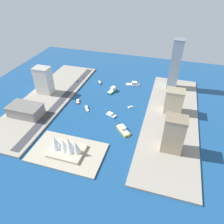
{
  "coord_description": "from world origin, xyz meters",
  "views": [
    {
      "loc": [
        -82.07,
        237.52,
        175.48
      ],
      "look_at": [
        -14.01,
        11.65,
        3.98
      ],
      "focal_mm": 33.29,
      "sensor_mm": 36.0,
      "label": 1
    }
  ],
  "objects_px": {
    "ferry_green_doubledeck": "(112,90)",
    "carpark_squat_concrete": "(26,110)",
    "catamaran_blue": "(111,115)",
    "sedan_silver": "(83,78)",
    "ferry_white_commuter": "(133,84)",
    "patrol_launch_navy": "(100,82)",
    "apartment_midrise_tan": "(173,134)",
    "hotel_broad_white": "(44,80)",
    "sailboat_small_white": "(130,107)",
    "yacht_sleek_gray": "(87,108)",
    "hatchback_blue": "(77,81)",
    "office_block_beige": "(174,101)",
    "opera_landmark": "(65,146)",
    "tower_tall_glass": "(175,65)",
    "tugboat_red": "(78,101)",
    "taxi_yellow_cab": "(45,115)",
    "traffic_light_waterfront": "(62,101)",
    "ferry_yellow_fast": "(123,130)"
  },
  "relations": [
    {
      "from": "ferry_green_doubledeck",
      "to": "carpark_squat_concrete",
      "type": "distance_m",
      "value": 137.17
    },
    {
      "from": "catamaran_blue",
      "to": "sedan_silver",
      "type": "bearing_deg",
      "value": -48.45
    },
    {
      "from": "ferry_white_commuter",
      "to": "patrol_launch_navy",
      "type": "height_order",
      "value": "ferry_white_commuter"
    },
    {
      "from": "apartment_midrise_tan",
      "to": "hotel_broad_white",
      "type": "relative_size",
      "value": 1.03
    },
    {
      "from": "sailboat_small_white",
      "to": "ferry_white_commuter",
      "type": "bearing_deg",
      "value": -81.51
    },
    {
      "from": "yacht_sleek_gray",
      "to": "hatchback_blue",
      "type": "xyz_separation_m",
      "value": [
        48.07,
        -70.89,
        2.26
      ]
    },
    {
      "from": "office_block_beige",
      "to": "opera_landmark",
      "type": "distance_m",
      "value": 157.01
    },
    {
      "from": "sailboat_small_white",
      "to": "opera_landmark",
      "type": "relative_size",
      "value": 0.31
    },
    {
      "from": "opera_landmark",
      "to": "tower_tall_glass",
      "type": "bearing_deg",
      "value": -119.06
    },
    {
      "from": "tugboat_red",
      "to": "hatchback_blue",
      "type": "relative_size",
      "value": 2.93
    },
    {
      "from": "patrol_launch_navy",
      "to": "taxi_yellow_cab",
      "type": "height_order",
      "value": "taxi_yellow_cab"
    },
    {
      "from": "office_block_beige",
      "to": "hatchback_blue",
      "type": "distance_m",
      "value": 174.3
    },
    {
      "from": "sedan_silver",
      "to": "ferry_white_commuter",
      "type": "bearing_deg",
      "value": -176.87
    },
    {
      "from": "tugboat_red",
      "to": "traffic_light_waterfront",
      "type": "xyz_separation_m",
      "value": [
        17.93,
        14.86,
        5.48
      ]
    },
    {
      "from": "ferry_white_commuter",
      "to": "sailboat_small_white",
      "type": "xyz_separation_m",
      "value": [
        -10.19,
        68.3,
        -1.5
      ]
    },
    {
      "from": "catamaran_blue",
      "to": "tower_tall_glass",
      "type": "xyz_separation_m",
      "value": [
        -75.29,
        -103.92,
        41.06
      ]
    },
    {
      "from": "office_block_beige",
      "to": "taxi_yellow_cab",
      "type": "xyz_separation_m",
      "value": [
        166.76,
        61.38,
        -16.48
      ]
    },
    {
      "from": "ferry_yellow_fast",
      "to": "carpark_squat_concrete",
      "type": "distance_m",
      "value": 137.4
    },
    {
      "from": "ferry_yellow_fast",
      "to": "tugboat_red",
      "type": "bearing_deg",
      "value": -28.67
    },
    {
      "from": "yacht_sleek_gray",
      "to": "traffic_light_waterfront",
      "type": "distance_m",
      "value": 38.75
    },
    {
      "from": "catamaran_blue",
      "to": "taxi_yellow_cab",
      "type": "height_order",
      "value": "catamaran_blue"
    },
    {
      "from": "ferry_white_commuter",
      "to": "taxi_yellow_cab",
      "type": "distance_m",
      "value": 159.04
    },
    {
      "from": "sailboat_small_white",
      "to": "hatchback_blue",
      "type": "distance_m",
      "value": 119.08
    },
    {
      "from": "sailboat_small_white",
      "to": "tower_tall_glass",
      "type": "xyz_separation_m",
      "value": [
        -53.15,
        -76.44,
        41.74
      ]
    },
    {
      "from": "apartment_midrise_tan",
      "to": "patrol_launch_navy",
      "type": "bearing_deg",
      "value": -44.67
    },
    {
      "from": "ferry_green_doubledeck",
      "to": "hatchback_blue",
      "type": "xyz_separation_m",
      "value": [
        69.67,
        -12.62,
        0.41
      ]
    },
    {
      "from": "apartment_midrise_tan",
      "to": "taxi_yellow_cab",
      "type": "relative_size",
      "value": 9.79
    },
    {
      "from": "tower_tall_glass",
      "to": "sedan_silver",
      "type": "distance_m",
      "value": 161.12
    },
    {
      "from": "sailboat_small_white",
      "to": "tugboat_red",
      "type": "height_order",
      "value": "sailboat_small_white"
    },
    {
      "from": "ferry_green_doubledeck",
      "to": "sedan_silver",
      "type": "height_order",
      "value": "ferry_green_doubledeck"
    },
    {
      "from": "patrol_launch_navy",
      "to": "hotel_broad_white",
      "type": "relative_size",
      "value": 0.27
    },
    {
      "from": "tugboat_red",
      "to": "sedan_silver",
      "type": "height_order",
      "value": "sedan_silver"
    },
    {
      "from": "patrol_launch_navy",
      "to": "taxi_yellow_cab",
      "type": "relative_size",
      "value": 2.61
    },
    {
      "from": "ferry_white_commuter",
      "to": "catamaran_blue",
      "type": "xyz_separation_m",
      "value": [
        11.94,
        95.78,
        -0.81
      ]
    },
    {
      "from": "hatchback_blue",
      "to": "sedan_silver",
      "type": "bearing_deg",
      "value": -112.71
    },
    {
      "from": "office_block_beige",
      "to": "sedan_silver",
      "type": "height_order",
      "value": "office_block_beige"
    },
    {
      "from": "hotel_broad_white",
      "to": "sedan_silver",
      "type": "bearing_deg",
      "value": -120.94
    },
    {
      "from": "apartment_midrise_tan",
      "to": "hatchback_blue",
      "type": "height_order",
      "value": "apartment_midrise_tan"
    },
    {
      "from": "office_block_beige",
      "to": "hatchback_blue",
      "type": "xyz_separation_m",
      "value": [
        167.64,
        -44.85,
        -16.41
      ]
    },
    {
      "from": "carpark_squat_concrete",
      "to": "taxi_yellow_cab",
      "type": "distance_m",
      "value": 27.83
    },
    {
      "from": "sailboat_small_white",
      "to": "catamaran_blue",
      "type": "relative_size",
      "value": 0.74
    },
    {
      "from": "yacht_sleek_gray",
      "to": "catamaran_blue",
      "type": "xyz_separation_m",
      "value": [
        -38.35,
        5.46,
        0.5
      ]
    },
    {
      "from": "tower_tall_glass",
      "to": "hatchback_blue",
      "type": "xyz_separation_m",
      "value": [
        161.71,
        27.56,
        -39.3
      ]
    },
    {
      "from": "ferry_yellow_fast",
      "to": "hatchback_blue",
      "type": "bearing_deg",
      "value": -42.88
    },
    {
      "from": "traffic_light_waterfront",
      "to": "sedan_silver",
      "type": "bearing_deg",
      "value": -87.53
    },
    {
      "from": "traffic_light_waterfront",
      "to": "yacht_sleek_gray",
      "type": "bearing_deg",
      "value": -177.65
    },
    {
      "from": "office_block_beige",
      "to": "carpark_squat_concrete",
      "type": "distance_m",
      "value": 204.62
    },
    {
      "from": "yacht_sleek_gray",
      "to": "ferry_yellow_fast",
      "type": "relative_size",
      "value": 0.69
    },
    {
      "from": "taxi_yellow_cab",
      "to": "hatchback_blue",
      "type": "height_order",
      "value": "hatchback_blue"
    },
    {
      "from": "ferry_yellow_fast",
      "to": "catamaran_blue",
      "type": "relative_size",
      "value": 1.34
    }
  ]
}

